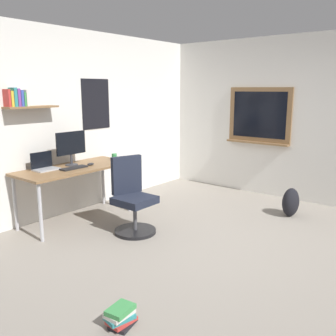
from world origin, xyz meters
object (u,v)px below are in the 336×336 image
laptop (44,166)px  coffee_mug (114,157)px  keyboard (74,168)px  desk (75,172)px  backpack (291,202)px  book_stack_on_floor (121,316)px  office_chair (132,200)px  monitor_primary (71,146)px  computer_mouse (91,164)px

laptop → coffee_mug: bearing=-10.5°
laptop → keyboard: size_ratio=0.84×
coffee_mug → desk: bearing=177.1°
keyboard → coffee_mug: coffee_mug is taller
keyboard → backpack: (2.08, -2.15, -0.56)m
desk → book_stack_on_floor: bearing=-120.4°
office_chair → book_stack_on_floor: bearing=-138.6°
office_chair → monitor_primary: bearing=98.0°
computer_mouse → book_stack_on_floor: bearing=-125.3°
monitor_primary → computer_mouse: (0.16, -0.20, -0.25)m
keyboard → computer_mouse: (0.28, 0.00, 0.01)m
desk → keyboard: keyboard is taller
keyboard → book_stack_on_floor: bearing=-119.8°
book_stack_on_floor → keyboard: bearing=60.2°
book_stack_on_floor → coffee_mug: bearing=47.4°
office_chair → laptop: (-0.53, 1.05, 0.40)m
office_chair → laptop: 1.24m
monitor_primary → backpack: 3.16m
office_chair → computer_mouse: 0.88m
monitor_primary → backpack: monitor_primary is taller
laptop → computer_mouse: 0.61m
desk → backpack: (2.00, -2.23, -0.48)m
keyboard → computer_mouse: bearing=0.0°
laptop → computer_mouse: size_ratio=2.98×
laptop → backpack: bearing=-45.4°
book_stack_on_floor → computer_mouse: bearing=54.7°
desk → monitor_primary: (0.04, 0.11, 0.34)m
coffee_mug → book_stack_on_floor: size_ratio=0.36×
keyboard → book_stack_on_floor: size_ratio=1.43×
computer_mouse → coffee_mug: (0.49, 0.05, 0.03)m
office_chair → computer_mouse: size_ratio=9.13×
laptop → monitor_primary: monitor_primary is taller
office_chair → monitor_primary: size_ratio=2.05×
office_chair → keyboard: office_chair is taller
monitor_primary → office_chair: bearing=-82.0°
monitor_primary → keyboard: bearing=-121.3°
laptop → office_chair: bearing=-62.9°
computer_mouse → backpack: computer_mouse is taller
coffee_mug → backpack: bearing=-59.2°
desk → book_stack_on_floor: (-1.27, -2.17, -0.60)m
desk → coffee_mug: size_ratio=17.17×
desk → laptop: bearing=156.0°
coffee_mug → book_stack_on_floor: bearing=-132.6°
desk → computer_mouse: 0.23m
laptop → coffee_mug: 1.06m
office_chair → desk: bearing=101.4°
keyboard → computer_mouse: size_ratio=3.56×
backpack → book_stack_on_floor: backpack is taller
computer_mouse → book_stack_on_floor: 2.64m
desk → laptop: size_ratio=5.10×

